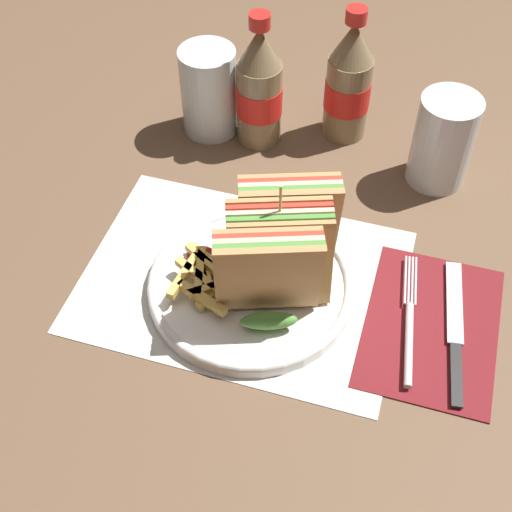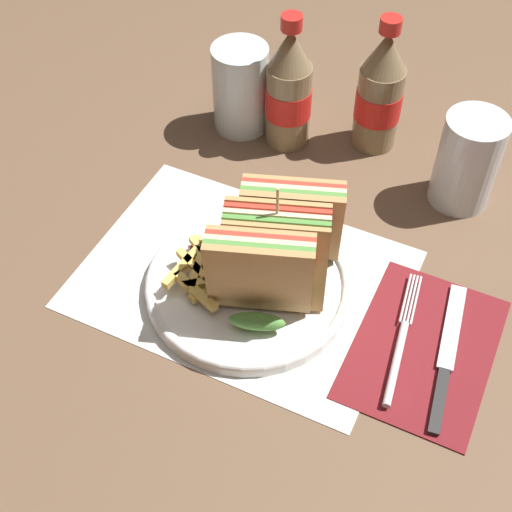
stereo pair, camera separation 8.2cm
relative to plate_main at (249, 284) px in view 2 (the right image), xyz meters
The scene contains 13 objects.
ground_plane 0.03m from the plate_main, 130.97° to the left, with size 4.00×4.00×0.00m, color brown.
placemat 0.02m from the plate_main, 140.83° to the left, with size 0.37×0.27×0.00m.
plate_main is the anchor object (origin of this frame).
club_sandwich 0.07m from the plate_main, 21.67° to the left, with size 0.13×0.18×0.15m.
fries_pile 0.06m from the plate_main, 158.79° to the right, with size 0.08×0.10×0.02m.
ketchup_blob 0.07m from the plate_main, 169.21° to the left, with size 0.04×0.03×0.01m.
napkin 0.21m from the plate_main, ahead, with size 0.15×0.21×0.00m.
fork 0.19m from the plate_main, ahead, with size 0.04×0.18×0.01m.
knife 0.24m from the plate_main, ahead, with size 0.04×0.20×0.00m.
coke_bottle_near 0.29m from the plate_main, 104.68° to the left, with size 0.06×0.06×0.19m.
coke_bottle_far 0.33m from the plate_main, 82.58° to the left, with size 0.06×0.06×0.19m.
glass_near 0.32m from the plate_main, 55.15° to the left, with size 0.08×0.08×0.13m.
glass_far 0.31m from the plate_main, 117.98° to the left, with size 0.08×0.08×0.13m.
Camera 2 is at (0.25, -0.49, 0.66)m, focal length 50.00 mm.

